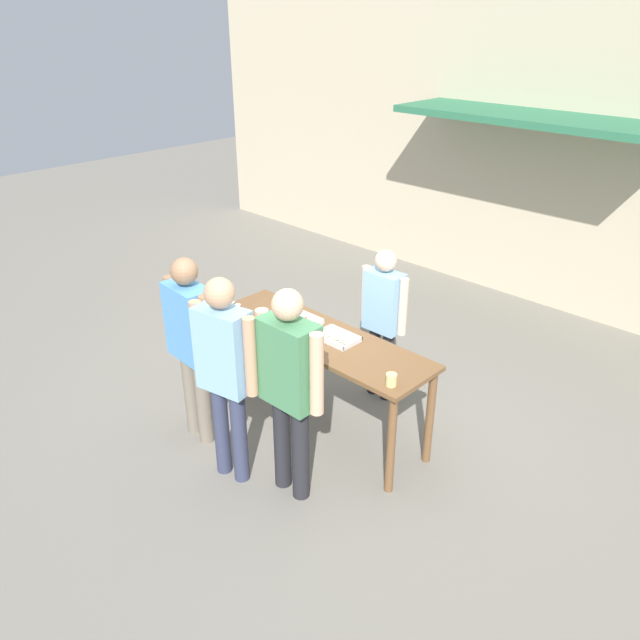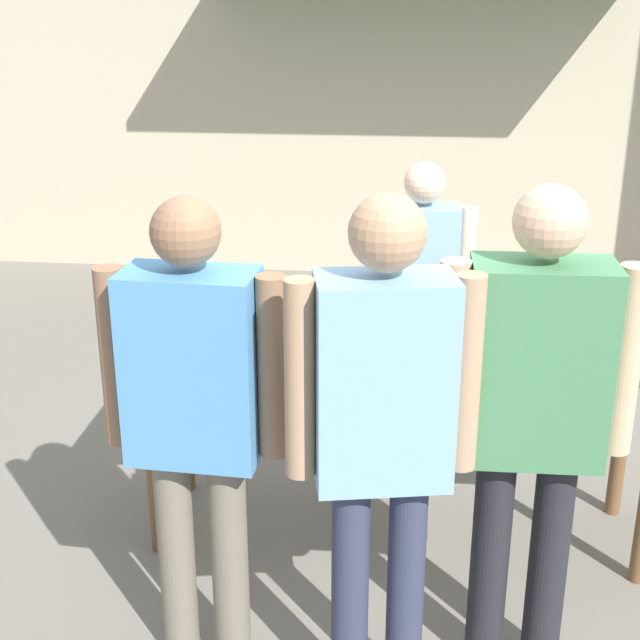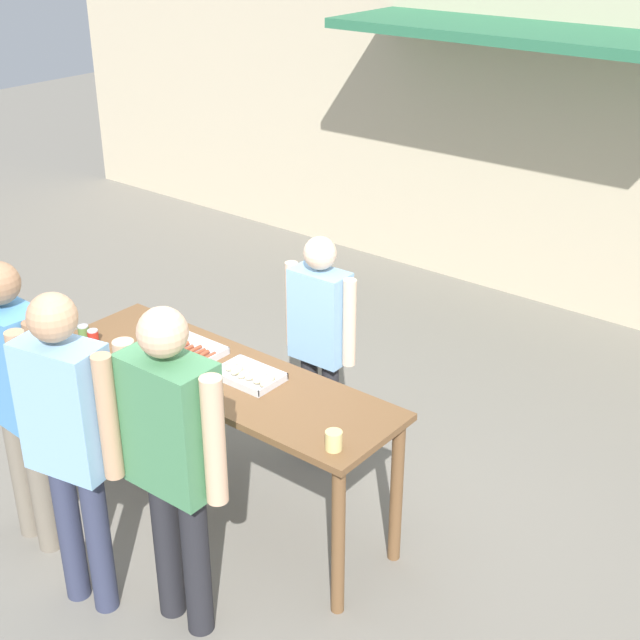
{
  "view_description": "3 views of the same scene",
  "coord_description": "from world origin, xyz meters",
  "px_view_note": "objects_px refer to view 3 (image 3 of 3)",
  "views": [
    {
      "loc": [
        3.35,
        -3.45,
        3.52
      ],
      "look_at": [
        0.0,
        0.0,
        1.1
      ],
      "focal_mm": 35.0,
      "sensor_mm": 36.0,
      "label": 1
    },
    {
      "loc": [
        0.04,
        -3.51,
        2.33
      ],
      "look_at": [
        -0.35,
        0.05,
        1.0
      ],
      "focal_mm": 50.0,
      "sensor_mm": 36.0,
      "label": 2
    },
    {
      "loc": [
        3.16,
        -3.08,
        3.42
      ],
      "look_at": [
        0.09,
        0.77,
        1.01
      ],
      "focal_mm": 50.0,
      "sensor_mm": 36.0,
      "label": 3
    }
  ],
  "objects_px": {
    "person_customer_with_cup": "(173,448)",
    "condiment_jar_ketchup": "(93,336)",
    "food_tray_buns": "(251,376)",
    "person_customer_holding_hotdog": "(16,385)",
    "condiment_jar_mustard": "(84,332)",
    "beer_cup": "(334,440)",
    "person_server_behind_table": "(320,331)",
    "food_tray_sausages": "(186,350)",
    "person_customer_waiting_in_line": "(69,430)"
  },
  "relations": [
    {
      "from": "food_tray_sausages",
      "to": "person_customer_holding_hotdog",
      "type": "bearing_deg",
      "value": -109.22
    },
    {
      "from": "condiment_jar_ketchup",
      "to": "person_customer_holding_hotdog",
      "type": "xyz_separation_m",
      "value": [
        0.2,
        -0.67,
        0.04
      ]
    },
    {
      "from": "condiment_jar_ketchup",
      "to": "person_customer_waiting_in_line",
      "type": "relative_size",
      "value": 0.05
    },
    {
      "from": "person_server_behind_table",
      "to": "person_customer_holding_hotdog",
      "type": "distance_m",
      "value": 1.82
    },
    {
      "from": "person_server_behind_table",
      "to": "person_customer_with_cup",
      "type": "height_order",
      "value": "person_customer_with_cup"
    },
    {
      "from": "person_customer_with_cup",
      "to": "food_tray_sausages",
      "type": "bearing_deg",
      "value": -47.57
    },
    {
      "from": "food_tray_buns",
      "to": "person_customer_waiting_in_line",
      "type": "xyz_separation_m",
      "value": [
        -0.21,
        -1.06,
        0.1
      ]
    },
    {
      "from": "person_server_behind_table",
      "to": "person_customer_with_cup",
      "type": "xyz_separation_m",
      "value": [
        0.37,
        -1.57,
        0.12
      ]
    },
    {
      "from": "condiment_jar_mustard",
      "to": "person_customer_with_cup",
      "type": "distance_m",
      "value": 1.53
    },
    {
      "from": "food_tray_buns",
      "to": "person_customer_with_cup",
      "type": "height_order",
      "value": "person_customer_with_cup"
    },
    {
      "from": "food_tray_buns",
      "to": "beer_cup",
      "type": "distance_m",
      "value": 0.82
    },
    {
      "from": "person_customer_holding_hotdog",
      "to": "condiment_jar_ketchup",
      "type": "bearing_deg",
      "value": -70.08
    },
    {
      "from": "condiment_jar_ketchup",
      "to": "beer_cup",
      "type": "height_order",
      "value": "beer_cup"
    },
    {
      "from": "beer_cup",
      "to": "person_customer_waiting_in_line",
      "type": "xyz_separation_m",
      "value": [
        -0.98,
        -0.81,
        0.07
      ]
    },
    {
      "from": "person_customer_with_cup",
      "to": "person_customer_holding_hotdog",
      "type": "bearing_deg",
      "value": 3.34
    },
    {
      "from": "condiment_jar_mustard",
      "to": "person_customer_waiting_in_line",
      "type": "xyz_separation_m",
      "value": [
        0.92,
        -0.8,
        0.08
      ]
    },
    {
      "from": "beer_cup",
      "to": "person_server_behind_table",
      "type": "relative_size",
      "value": 0.06
    },
    {
      "from": "food_tray_buns",
      "to": "condiment_jar_ketchup",
      "type": "height_order",
      "value": "condiment_jar_ketchup"
    },
    {
      "from": "food_tray_sausages",
      "to": "condiment_jar_ketchup",
      "type": "xyz_separation_m",
      "value": [
        -0.52,
        -0.26,
        0.03
      ]
    },
    {
      "from": "food_tray_sausages",
      "to": "person_customer_with_cup",
      "type": "relative_size",
      "value": 0.24
    },
    {
      "from": "person_server_behind_table",
      "to": "person_customer_with_cup",
      "type": "bearing_deg",
      "value": -78.01
    },
    {
      "from": "condiment_jar_ketchup",
      "to": "person_server_behind_table",
      "type": "bearing_deg",
      "value": 46.04
    },
    {
      "from": "beer_cup",
      "to": "person_customer_waiting_in_line",
      "type": "distance_m",
      "value": 1.28
    },
    {
      "from": "person_server_behind_table",
      "to": "person_customer_holding_hotdog",
      "type": "bearing_deg",
      "value": -115.73
    },
    {
      "from": "condiment_jar_ketchup",
      "to": "person_customer_waiting_in_line",
      "type": "distance_m",
      "value": 1.16
    },
    {
      "from": "condiment_jar_mustard",
      "to": "beer_cup",
      "type": "xyz_separation_m",
      "value": [
        1.91,
        0.01,
        0.01
      ]
    },
    {
      "from": "condiment_jar_mustard",
      "to": "person_server_behind_table",
      "type": "height_order",
      "value": "person_server_behind_table"
    },
    {
      "from": "food_tray_buns",
      "to": "person_server_behind_table",
      "type": "bearing_deg",
      "value": 96.85
    },
    {
      "from": "condiment_jar_mustard",
      "to": "condiment_jar_ketchup",
      "type": "relative_size",
      "value": 1.0
    },
    {
      "from": "condiment_jar_mustard",
      "to": "person_customer_with_cup",
      "type": "xyz_separation_m",
      "value": [
        1.41,
        -0.58,
        0.07
      ]
    },
    {
      "from": "condiment_jar_mustard",
      "to": "person_customer_holding_hotdog",
      "type": "xyz_separation_m",
      "value": [
        0.29,
        -0.67,
        0.04
      ]
    },
    {
      "from": "person_customer_holding_hotdog",
      "to": "person_customer_with_cup",
      "type": "height_order",
      "value": "person_customer_with_cup"
    },
    {
      "from": "person_customer_with_cup",
      "to": "person_customer_waiting_in_line",
      "type": "bearing_deg",
      "value": 22.86
    },
    {
      "from": "condiment_jar_ketchup",
      "to": "person_server_behind_table",
      "type": "xyz_separation_m",
      "value": [
        0.95,
        0.99,
        -0.05
      ]
    },
    {
      "from": "beer_cup",
      "to": "person_customer_holding_hotdog",
      "type": "distance_m",
      "value": 1.75
    },
    {
      "from": "condiment_jar_ketchup",
      "to": "person_customer_with_cup",
      "type": "xyz_separation_m",
      "value": [
        1.32,
        -0.58,
        0.07
      ]
    },
    {
      "from": "condiment_jar_mustard",
      "to": "food_tray_buns",
      "type": "bearing_deg",
      "value": 12.94
    },
    {
      "from": "person_customer_with_cup",
      "to": "condiment_jar_ketchup",
      "type": "bearing_deg",
      "value": -24.78
    },
    {
      "from": "condiment_jar_mustard",
      "to": "person_customer_waiting_in_line",
      "type": "bearing_deg",
      "value": -40.84
    },
    {
      "from": "person_customer_waiting_in_line",
      "to": "condiment_jar_ketchup",
      "type": "bearing_deg",
      "value": -55.22
    },
    {
      "from": "food_tray_sausages",
      "to": "beer_cup",
      "type": "height_order",
      "value": "beer_cup"
    },
    {
      "from": "food_tray_sausages",
      "to": "person_customer_holding_hotdog",
      "type": "distance_m",
      "value": 0.99
    },
    {
      "from": "food_tray_sausages",
      "to": "person_customer_with_cup",
      "type": "height_order",
      "value": "person_customer_with_cup"
    },
    {
      "from": "person_server_behind_table",
      "to": "person_customer_waiting_in_line",
      "type": "bearing_deg",
      "value": -95.12
    },
    {
      "from": "food_tray_sausages",
      "to": "person_server_behind_table",
      "type": "xyz_separation_m",
      "value": [
        0.43,
        0.73,
        -0.03
      ]
    },
    {
      "from": "person_customer_holding_hotdog",
      "to": "food_tray_buns",
      "type": "bearing_deg",
      "value": -128.86
    },
    {
      "from": "food_tray_sausages",
      "to": "person_server_behind_table",
      "type": "height_order",
      "value": "person_server_behind_table"
    },
    {
      "from": "condiment_jar_mustard",
      "to": "person_server_behind_table",
      "type": "xyz_separation_m",
      "value": [
        1.04,
        0.99,
        -0.05
      ]
    },
    {
      "from": "condiment_jar_mustard",
      "to": "person_customer_holding_hotdog",
      "type": "height_order",
      "value": "person_customer_holding_hotdog"
    },
    {
      "from": "person_customer_waiting_in_line",
      "to": "beer_cup",
      "type": "bearing_deg",
      "value": -151.99
    }
  ]
}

